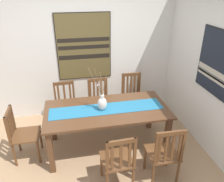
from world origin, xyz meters
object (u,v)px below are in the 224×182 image
chair_1 (99,100)px  painting_on_side_wall (217,63)px  chair_2 (164,153)px  chair_4 (118,160)px  centerpiece_vase (102,102)px  dining_table (107,114)px  chair_5 (132,95)px  chair_3 (66,104)px  chair_0 (22,134)px  painting_on_back_wall (84,47)px

chair_1 → painting_on_side_wall: bearing=-35.3°
chair_2 → chair_4: 0.65m
centerpiece_vase → chair_1: centerpiece_vase is taller
dining_table → chair_5: bearing=52.1°
chair_1 → chair_3: bearing=-179.0°
chair_1 → chair_5: size_ratio=0.95×
chair_3 → chair_4: bearing=-69.0°
centerpiece_vase → chair_2: size_ratio=0.74×
chair_0 → chair_4: bearing=-32.8°
chair_1 → chair_5: bearing=2.4°
dining_table → painting_on_back_wall: 1.53m
dining_table → chair_1: 0.88m
dining_table → centerpiece_vase: (-0.08, -0.02, 0.24)m
centerpiece_vase → chair_3: centerpiece_vase is taller
chair_4 → painting_on_side_wall: 2.02m
chair_1 → chair_4: chair_4 is taller
centerpiece_vase → chair_4: (0.07, -0.84, -0.43)m
chair_3 → centerpiece_vase: bearing=-55.9°
centerpiece_vase → painting_on_side_wall: 1.82m
dining_table → chair_4: bearing=-90.5°
painting_on_back_wall → chair_3: bearing=-134.9°
centerpiece_vase → dining_table: bearing=14.1°
chair_0 → chair_4: (1.35, -0.87, -0.00)m
centerpiece_vase → painting_on_side_wall: painting_on_side_wall is taller
centerpiece_vase → chair_3: size_ratio=0.80×
dining_table → chair_4: chair_4 is taller
dining_table → chair_3: bearing=128.1°
chair_1 → chair_2: chair_2 is taller
chair_2 → painting_on_side_wall: 1.54m
chair_3 → dining_table: bearing=-51.9°
chair_2 → painting_on_side_wall: painting_on_side_wall is taller
centerpiece_vase → chair_4: 0.95m
chair_5 → chair_3: bearing=-178.3°
chair_0 → dining_table: bearing=-0.3°
chair_1 → painting_on_side_wall: painting_on_side_wall is taller
chair_1 → chair_2: bearing=-69.6°
dining_table → centerpiece_vase: size_ratio=2.84×
chair_3 → painting_on_back_wall: painting_on_back_wall is taller
chair_0 → chair_2: (2.00, -0.88, 0.01)m
painting_on_side_wall → chair_1: bearing=144.7°
chair_1 → chair_0: bearing=-147.9°
centerpiece_vase → chair_5: (0.77, 0.91, -0.41)m
chair_1 → painting_on_back_wall: (-0.21, 0.44, 0.97)m
chair_2 → painting_on_back_wall: size_ratio=0.72×
chair_1 → chair_3: chair_1 is taller
chair_1 → painting_on_back_wall: 1.09m
painting_on_back_wall → painting_on_side_wall: (1.83, -1.59, 0.08)m
chair_5 → chair_2: bearing=-91.6°
chair_2 → chair_5: size_ratio=1.01×
chair_0 → chair_1: chair_0 is taller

